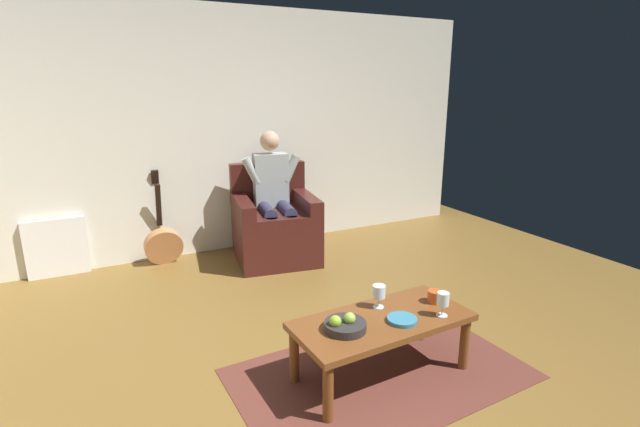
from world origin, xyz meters
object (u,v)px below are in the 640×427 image
Objects in this scene: person_seated at (274,193)px; wine_glass_far at (379,293)px; candle_jar at (435,297)px; coffee_table at (382,326)px; fruit_bowl at (345,325)px; wine_glass_near at (443,301)px; armchair at (275,227)px; guitar at (163,243)px; decorative_dish at (402,320)px.

person_seated is 2.10m from wine_glass_far.
person_seated reaches higher than candle_jar.
fruit_bowl reaches higher than coffee_table.
fruit_bowl is (0.62, -0.12, -0.07)m from wine_glass_near.
armchair is 6.42× the size of wine_glass_far.
guitar is 5.24× the size of decorative_dish.
wine_glass_near is at bearing 103.31° from armchair.
coffee_table is 4.57× the size of fruit_bowl.
armchair is 2.10m from wine_glass_far.
decorative_dish is (-0.98, 2.68, 0.18)m from guitar.
candle_jar is at bearing -176.21° from fruit_bowl.
armchair is at bearing 160.81° from guitar.
wine_glass_near is at bearing 103.31° from person_seated.
decorative_dish is (-0.08, 0.09, 0.07)m from coffee_table.
candle_jar is (-0.26, 2.20, 0.09)m from armchair.
decorative_dish is at bearing -11.47° from wine_glass_near.
decorative_dish is at bearing 96.89° from person_seated.
guitar is (1.07, -0.37, -0.12)m from armchair.
guitar is 2.69m from fruit_bowl.
wine_glass_far reaches higher than coffee_table.
wine_glass_near reaches higher than fruit_bowl.
wine_glass_far is at bearing -43.80° from wine_glass_near.
person_seated reaches higher than armchair.
wine_glass_near is (-0.17, 2.36, 0.15)m from armchair.
guitar reaches higher than wine_glass_far.
wine_glass_far is (0.11, 2.09, -0.22)m from person_seated.
candle_jar is (-0.43, -0.03, 0.10)m from coffee_table.
coffee_table is 0.14m from decorative_dish.
candle_jar is at bearing 117.31° from guitar.
wine_glass_far is at bearing 111.24° from guitar.
fruit_bowl is (0.45, 2.24, 0.08)m from armchair.
wine_glass_near is (-0.35, 0.14, 0.16)m from coffee_table.
person_seated is 2.23m from candle_jar.
armchair reaches higher than guitar.
wine_glass_near is 0.28m from decorative_dish.
armchair is 2.23m from coffee_table.
guitar is at bearing -62.69° from candle_jar.
wine_glass_far is (0.29, -0.27, -0.00)m from wine_glass_near.
wine_glass_far is at bearing 96.03° from person_seated.
armchair is at bearing -93.08° from wine_glass_far.
candle_jar reaches higher than coffee_table.
wine_glass_far is at bearing -16.12° from candle_jar.
armchair reaches higher than decorative_dish.
decorative_dish is at bearing 95.95° from wine_glass_far.
wine_glass_far is 0.83× the size of decorative_dish.
decorative_dish is at bearing 110.07° from guitar.
guitar is (1.07, -0.37, -0.49)m from person_seated.
coffee_table is 7.45× the size of wine_glass_far.
armchair is 0.86× the size of coffee_table.
wine_glass_near is 0.63× the size of fruit_bowl.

